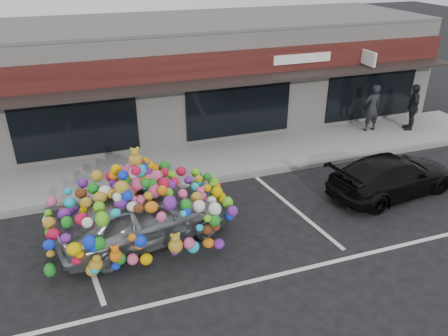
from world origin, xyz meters
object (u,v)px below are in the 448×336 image
object	(u,v)px
toy_car	(142,210)
black_sedan	(392,175)
pedestrian_c	(413,107)
pedestrian_a	(372,108)

from	to	relation	value
toy_car	black_sedan	size ratio (longest dim) A/B	1.15
black_sedan	pedestrian_c	distance (m)	5.68
pedestrian_a	black_sedan	bearing A→B (deg)	60.97
toy_car	pedestrian_a	size ratio (longest dim) A/B	2.56
toy_car	black_sedan	xyz separation A→B (m)	(7.70, -0.03, -0.30)
toy_car	black_sedan	world-z (taller)	toy_car
pedestrian_c	black_sedan	bearing A→B (deg)	-17.95
toy_car	pedestrian_c	size ratio (longest dim) A/B	2.61
pedestrian_a	pedestrian_c	xyz separation A→B (m)	(1.67, -0.40, -0.02)
black_sedan	toy_car	bearing A→B (deg)	81.79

